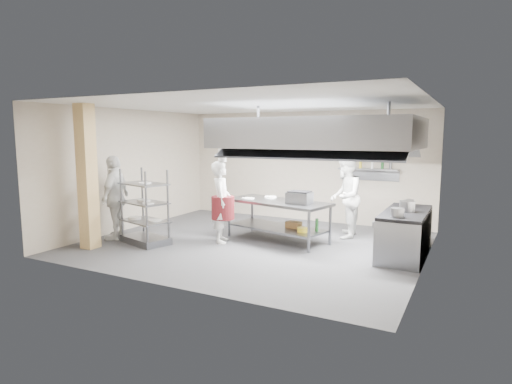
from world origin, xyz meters
The scene contains 23 objects.
floor centered at (0.00, 0.00, 0.00)m, with size 7.00×7.00×0.00m, color #353538.
ceiling centered at (0.00, 0.00, 3.00)m, with size 7.00×7.00×0.00m, color silver.
wall_back centered at (0.00, 3.00, 1.50)m, with size 7.00×7.00×0.00m, color tan.
wall_left centered at (-3.50, 0.00, 1.50)m, with size 6.00×6.00×0.00m, color tan.
wall_right centered at (3.50, 0.00, 1.50)m, with size 6.00×6.00×0.00m, color tan.
column centered at (-2.90, -1.90, 1.50)m, with size 0.30×0.30×3.00m, color #DDB671.
exhaust_hood centered at (1.30, 0.40, 2.40)m, with size 4.00×2.50×0.60m, color gray.
hood_strip_a centered at (0.40, 0.40, 2.08)m, with size 1.60×0.12×0.04m, color white.
hood_strip_b centered at (2.20, 0.40, 2.08)m, with size 1.60×0.12×0.04m, color white.
wall_shelf centered at (1.80, 2.84, 1.50)m, with size 1.50×0.28×0.04m, color gray.
island centered at (0.34, 0.48, 0.46)m, with size 2.38×0.99×0.91m, color gray, non-canonical shape.
island_worktop centered at (0.34, 0.48, 0.88)m, with size 2.38×0.99×0.06m, color gray.
island_undershelf centered at (0.34, 0.48, 0.30)m, with size 2.19×0.89×0.04m, color slate.
pass_rack centered at (-2.13, -1.07, 0.82)m, with size 1.09×0.63×1.63m, color gray, non-canonical shape.
cooking_range centered at (3.08, 0.50, 0.42)m, with size 0.80×2.00×0.84m, color gray.
range_top centered at (3.08, 0.50, 0.87)m, with size 0.78×1.96×0.06m, color black.
chef_head centered at (-0.69, -0.22, 0.90)m, with size 0.66×0.43×1.80m, color silver.
chef_line centered at (1.60, 1.48, 0.96)m, with size 0.93×0.72×1.91m, color silver.
chef_plating centered at (-3.00, -1.05, 0.95)m, with size 1.12×0.47×1.91m, color silver.
griddle centered at (0.93, 0.33, 1.03)m, with size 0.50×0.39×0.24m, color slate.
wicker_basket centered at (0.72, 0.53, 0.39)m, with size 0.32×0.22×0.14m, color olive.
stockpot centered at (3.10, 0.46, 1.00)m, with size 0.30×0.30×0.21m, color gray.
plate_stack centered at (-2.13, -1.07, 0.53)m, with size 0.28×0.28×0.05m, color white.
Camera 1 is at (4.25, -8.11, 2.37)m, focal length 30.00 mm.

